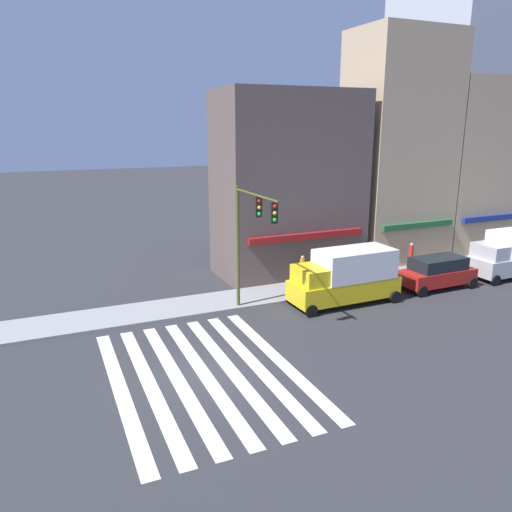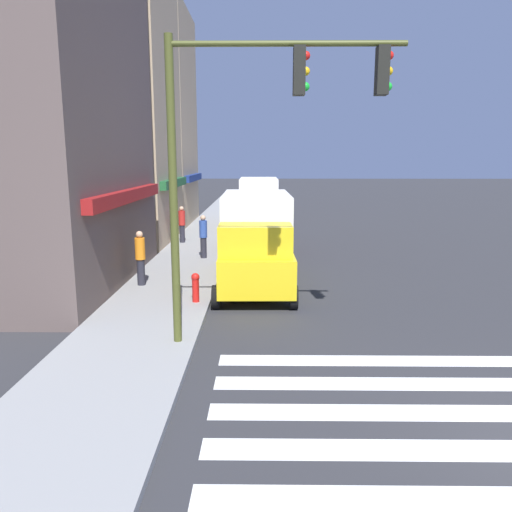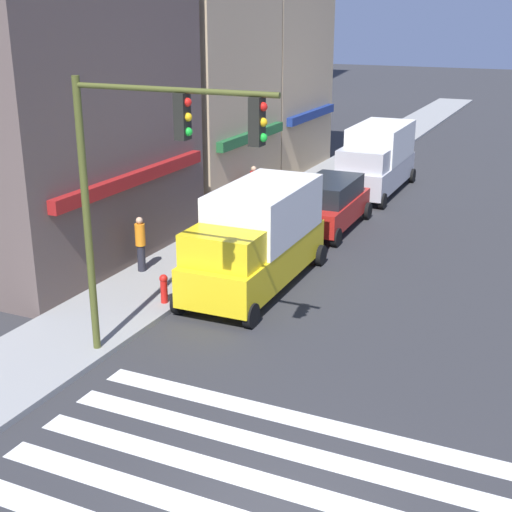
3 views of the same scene
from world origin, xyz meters
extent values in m
plane|color=#2D2D30|center=(0.00, 0.00, 0.00)|extent=(200.00, 200.00, 0.00)
cube|color=gray|center=(0.00, 7.50, 0.07)|extent=(120.00, 3.00, 0.15)
cube|color=silver|center=(-3.28, 0.00, 0.00)|extent=(0.56, 10.80, 0.01)
cube|color=silver|center=(-2.19, 0.00, 0.00)|extent=(0.56, 10.80, 0.01)
cube|color=silver|center=(-1.09, 0.00, 0.00)|extent=(0.56, 10.80, 0.01)
cube|color=silver|center=(0.00, 0.00, 0.00)|extent=(0.56, 10.80, 0.01)
cube|color=silver|center=(1.09, 0.00, 0.00)|extent=(0.56, 10.80, 0.01)
cube|color=silver|center=(2.19, 0.00, 0.00)|extent=(0.56, 10.80, 0.01)
cube|color=silver|center=(3.28, 0.00, 0.00)|extent=(0.56, 10.80, 0.01)
cube|color=brown|center=(9.61, 11.50, 5.92)|extent=(9.30, 5.00, 11.84)
cube|color=maroon|center=(9.61, 8.85, 3.00)|extent=(7.90, 0.30, 0.40)
cube|color=tan|center=(18.28, 11.50, 7.94)|extent=(6.93, 5.00, 15.89)
cube|color=#1E592D|center=(18.28, 8.85, 3.00)|extent=(5.89, 0.30, 0.40)
cube|color=tan|center=(25.36, 11.50, 6.51)|extent=(6.99, 5.00, 13.02)
cube|color=navy|center=(25.36, 8.85, 3.00)|extent=(5.94, 0.30, 0.40)
cube|color=#B2B7C1|center=(45.38, 28.73, 21.80)|extent=(21.91, 13.46, 43.61)
cylinder|color=#474C1E|center=(4.03, 6.40, 3.33)|extent=(0.18, 0.18, 6.66)
cylinder|color=#474C1E|center=(4.03, 4.00, 6.46)|extent=(0.12, 4.80, 0.12)
cube|color=black|center=(4.03, 3.76, 5.94)|extent=(0.32, 0.24, 0.95)
sphere|color=red|center=(4.03, 3.63, 6.23)|extent=(0.18, 0.18, 0.18)
sphere|color=#EAAD14|center=(4.03, 3.63, 5.93)|extent=(0.18, 0.18, 0.18)
sphere|color=green|center=(4.03, 3.63, 5.63)|extent=(0.18, 0.18, 0.18)
cube|color=black|center=(4.03, 2.08, 5.94)|extent=(0.32, 0.24, 0.95)
sphere|color=red|center=(4.03, 1.95, 6.23)|extent=(0.18, 0.18, 0.18)
sphere|color=#EAAD14|center=(4.03, 1.95, 5.93)|extent=(0.18, 0.18, 0.18)
sphere|color=green|center=(4.03, 1.95, 5.63)|extent=(0.18, 0.18, 0.18)
cube|color=yellow|center=(9.67, 4.70, 0.89)|extent=(6.24, 2.31, 1.10)
cube|color=silver|center=(10.29, 4.70, 2.24)|extent=(4.38, 2.28, 1.60)
cube|color=yellow|center=(7.68, 4.70, 1.89)|extent=(1.77, 2.12, 0.90)
cylinder|color=black|center=(6.97, 5.80, 0.34)|extent=(0.68, 0.22, 0.68)
cylinder|color=black|center=(6.97, 3.60, 0.34)|extent=(0.68, 0.22, 0.68)
cylinder|color=black|center=(12.36, 5.80, 0.34)|extent=(0.68, 0.22, 0.68)
cylinder|color=black|center=(12.36, 3.60, 0.34)|extent=(0.68, 0.22, 0.68)
cube|color=#B21E19|center=(16.36, 4.70, 0.77)|extent=(4.74, 2.00, 0.85)
cube|color=black|center=(16.36, 4.70, 1.56)|extent=(3.32, 1.81, 0.75)
cylinder|color=black|center=(14.42, 5.65, 0.34)|extent=(0.68, 0.22, 0.68)
cylinder|color=black|center=(14.42, 3.75, 0.34)|extent=(0.68, 0.22, 0.68)
cylinder|color=black|center=(18.30, 5.65, 0.34)|extent=(0.68, 0.22, 0.68)
cylinder|color=black|center=(18.30, 3.75, 0.34)|extent=(0.68, 0.22, 0.68)
cube|color=#B7B7BC|center=(20.77, 4.70, 1.89)|extent=(1.75, 2.11, 0.90)
cylinder|color=black|center=(20.07, 5.80, 0.34)|extent=(0.68, 0.22, 0.68)
cylinder|color=black|center=(20.07, 3.60, 0.34)|extent=(0.68, 0.22, 0.68)
cylinder|color=#23232D|center=(9.08, 8.43, 0.57)|extent=(0.26, 0.26, 0.85)
cylinder|color=orange|center=(9.08, 8.43, 1.35)|extent=(0.32, 0.32, 0.70)
sphere|color=tan|center=(9.08, 8.43, 1.81)|extent=(0.22, 0.22, 0.22)
cylinder|color=#23232D|center=(17.46, 8.40, 0.57)|extent=(0.26, 0.26, 0.85)
cylinder|color=red|center=(17.46, 8.40, 1.35)|extent=(0.32, 0.32, 0.70)
sphere|color=tan|center=(17.46, 8.40, 1.81)|extent=(0.22, 0.22, 0.22)
cylinder|color=#23232D|center=(13.61, 6.91, 0.57)|extent=(0.26, 0.26, 0.85)
cylinder|color=#2D4C9E|center=(13.61, 6.91, 1.35)|extent=(0.32, 0.32, 0.70)
sphere|color=tan|center=(13.61, 6.91, 1.81)|extent=(0.22, 0.22, 0.22)
cylinder|color=red|center=(7.15, 6.40, 0.47)|extent=(0.20, 0.20, 0.65)
sphere|color=red|center=(7.15, 6.40, 0.87)|extent=(0.24, 0.24, 0.24)
camera|label=1|loc=(-5.34, -17.46, 9.68)|focal=35.00mm
camera|label=2|loc=(-6.63, 4.51, 4.19)|focal=35.00mm
camera|label=3|loc=(-8.68, -3.77, 8.01)|focal=50.00mm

